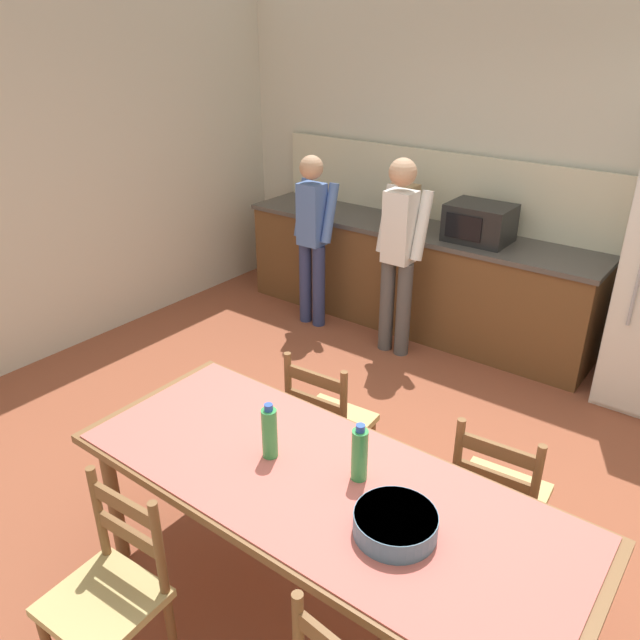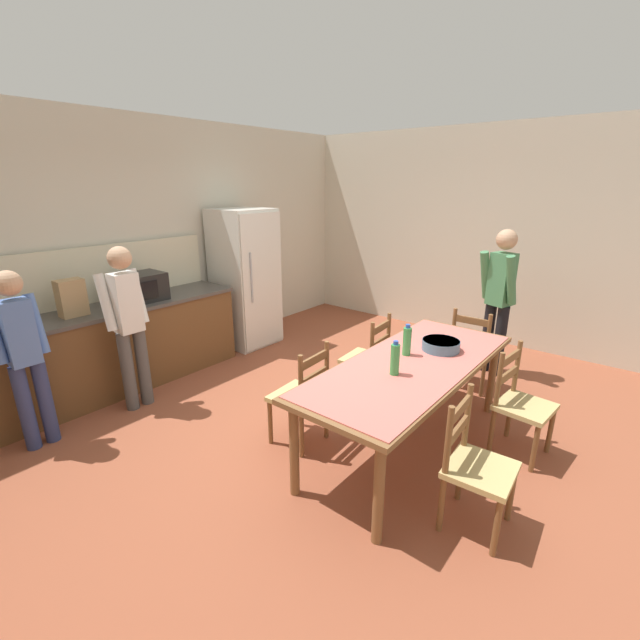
{
  "view_description": "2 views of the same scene",
  "coord_description": "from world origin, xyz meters",
  "px_view_note": "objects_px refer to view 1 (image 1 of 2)",
  "views": [
    {
      "loc": [
        1.37,
        -2.41,
        2.54
      ],
      "look_at": [
        -0.37,
        -0.13,
        1.15
      ],
      "focal_mm": 35.0,
      "sensor_mm": 36.0,
      "label": 1
    },
    {
      "loc": [
        -2.81,
        -2.19,
        2.18
      ],
      "look_at": [
        0.08,
        0.16,
        0.97
      ],
      "focal_mm": 24.0,
      "sensor_mm": 36.0,
      "label": 2
    }
  ],
  "objects_px": {
    "serving_bowl": "(395,522)",
    "person_at_counter": "(399,248)",
    "chair_side_far_right": "(498,498)",
    "bottle_near_centre": "(270,432)",
    "person_at_sink": "(312,233)",
    "chair_side_far_left": "(328,424)",
    "chair_side_near_left": "(110,594)",
    "microwave": "(479,223)",
    "bottle_off_centre": "(360,454)",
    "dining_table": "(321,495)",
    "paper_bag": "(403,205)"
  },
  "relations": [
    {
      "from": "microwave",
      "to": "bottle_off_centre",
      "type": "xyz_separation_m",
      "value": [
        0.77,
        -2.85,
        -0.16
      ]
    },
    {
      "from": "chair_side_near_left",
      "to": "person_at_sink",
      "type": "relative_size",
      "value": 0.59
    },
    {
      "from": "paper_bag",
      "to": "person_at_sink",
      "type": "height_order",
      "value": "person_at_sink"
    },
    {
      "from": "chair_side_far_left",
      "to": "person_at_counter",
      "type": "xyz_separation_m",
      "value": [
        -0.57,
        1.71,
        0.47
      ]
    },
    {
      "from": "chair_side_far_right",
      "to": "paper_bag",
      "type": "bearing_deg",
      "value": -54.49
    },
    {
      "from": "chair_side_far_left",
      "to": "chair_side_far_right",
      "type": "relative_size",
      "value": 1.0
    },
    {
      "from": "dining_table",
      "to": "person_at_counter",
      "type": "distance_m",
      "value": 2.68
    },
    {
      "from": "dining_table",
      "to": "bottle_near_centre",
      "type": "relative_size",
      "value": 8.44
    },
    {
      "from": "paper_bag",
      "to": "bottle_off_centre",
      "type": "distance_m",
      "value": 3.21
    },
    {
      "from": "chair_side_near_left",
      "to": "bottle_near_centre",
      "type": "bearing_deg",
      "value": 69.61
    },
    {
      "from": "dining_table",
      "to": "person_at_sink",
      "type": "bearing_deg",
      "value": 128.5
    },
    {
      "from": "chair_side_far_right",
      "to": "person_at_sink",
      "type": "bearing_deg",
      "value": -39.48
    },
    {
      "from": "serving_bowl",
      "to": "person_at_counter",
      "type": "distance_m",
      "value": 2.92
    },
    {
      "from": "dining_table",
      "to": "paper_bag",
      "type": "bearing_deg",
      "value": 114.6
    },
    {
      "from": "paper_bag",
      "to": "chair_side_far_right",
      "type": "distance_m",
      "value": 2.97
    },
    {
      "from": "dining_table",
      "to": "bottle_off_centre",
      "type": "distance_m",
      "value": 0.26
    },
    {
      "from": "microwave",
      "to": "person_at_sink",
      "type": "distance_m",
      "value": 1.42
    },
    {
      "from": "paper_bag",
      "to": "bottle_near_centre",
      "type": "distance_m",
      "value": 3.15
    },
    {
      "from": "chair_side_near_left",
      "to": "chair_side_far_left",
      "type": "bearing_deg",
      "value": 86.66
    },
    {
      "from": "bottle_off_centre",
      "to": "chair_side_far_right",
      "type": "distance_m",
      "value": 0.88
    },
    {
      "from": "serving_bowl",
      "to": "person_at_sink",
      "type": "height_order",
      "value": "person_at_sink"
    },
    {
      "from": "chair_side_far_left",
      "to": "serving_bowl",
      "type": "bearing_deg",
      "value": 134.54
    },
    {
      "from": "dining_table",
      "to": "chair_side_far_left",
      "type": "relative_size",
      "value": 2.5
    },
    {
      "from": "chair_side_far_left",
      "to": "person_at_sink",
      "type": "bearing_deg",
      "value": -53.86
    },
    {
      "from": "serving_bowl",
      "to": "chair_side_far_right",
      "type": "height_order",
      "value": "chair_side_far_right"
    },
    {
      "from": "dining_table",
      "to": "bottle_near_centre",
      "type": "bearing_deg",
      "value": -179.88
    },
    {
      "from": "microwave",
      "to": "person_at_counter",
      "type": "bearing_deg",
      "value": -129.38
    },
    {
      "from": "chair_side_far_right",
      "to": "bottle_near_centre",
      "type": "bearing_deg",
      "value": 38.33
    },
    {
      "from": "bottle_near_centre",
      "to": "serving_bowl",
      "type": "distance_m",
      "value": 0.69
    },
    {
      "from": "person_at_sink",
      "to": "paper_bag",
      "type": "bearing_deg",
      "value": -51.02
    },
    {
      "from": "bottle_off_centre",
      "to": "chair_side_far_right",
      "type": "xyz_separation_m",
      "value": [
        0.4,
        0.63,
        -0.47
      ]
    },
    {
      "from": "microwave",
      "to": "dining_table",
      "type": "height_order",
      "value": "microwave"
    },
    {
      "from": "bottle_near_centre",
      "to": "chair_side_near_left",
      "type": "distance_m",
      "value": 0.91
    },
    {
      "from": "bottle_off_centre",
      "to": "person_at_sink",
      "type": "height_order",
      "value": "person_at_sink"
    },
    {
      "from": "chair_side_far_right",
      "to": "chair_side_near_left",
      "type": "relative_size",
      "value": 1.0
    },
    {
      "from": "bottle_near_centre",
      "to": "bottle_off_centre",
      "type": "bearing_deg",
      "value": 15.86
    },
    {
      "from": "serving_bowl",
      "to": "chair_side_far_left",
      "type": "height_order",
      "value": "chair_side_far_left"
    },
    {
      "from": "chair_side_far_left",
      "to": "paper_bag",
      "type": "bearing_deg",
      "value": -73.09
    },
    {
      "from": "microwave",
      "to": "chair_side_near_left",
      "type": "height_order",
      "value": "microwave"
    },
    {
      "from": "bottle_near_centre",
      "to": "bottle_off_centre",
      "type": "height_order",
      "value": "same"
    },
    {
      "from": "bottle_off_centre",
      "to": "microwave",
      "type": "bearing_deg",
      "value": 105.06
    },
    {
      "from": "bottle_off_centre",
      "to": "chair_side_near_left",
      "type": "bearing_deg",
      "value": -126.23
    },
    {
      "from": "chair_side_far_right",
      "to": "chair_side_near_left",
      "type": "height_order",
      "value": "same"
    },
    {
      "from": "serving_bowl",
      "to": "person_at_sink",
      "type": "relative_size",
      "value": 0.21
    },
    {
      "from": "chair_side_far_right",
      "to": "person_at_sink",
      "type": "xyz_separation_m",
      "value": [
        -2.48,
        1.72,
        0.42
      ]
    },
    {
      "from": "chair_side_near_left",
      "to": "microwave",
      "type": "bearing_deg",
      "value": 88.9
    },
    {
      "from": "chair_side_far_right",
      "to": "person_at_counter",
      "type": "xyz_separation_m",
      "value": [
        -1.59,
        1.71,
        0.47
      ]
    },
    {
      "from": "dining_table",
      "to": "microwave",
      "type": "bearing_deg",
      "value": 102.44
    },
    {
      "from": "microwave",
      "to": "chair_side_far_left",
      "type": "xyz_separation_m",
      "value": [
        0.14,
        -2.23,
        -0.63
      ]
    },
    {
      "from": "bottle_near_centre",
      "to": "chair_side_near_left",
      "type": "relative_size",
      "value": 0.3
    }
  ]
}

